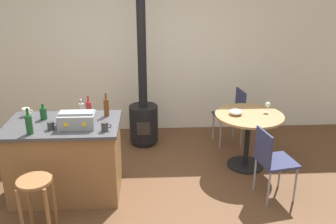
{
  "coord_description": "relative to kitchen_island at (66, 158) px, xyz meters",
  "views": [
    {
      "loc": [
        0.08,
        -3.55,
        2.49
      ],
      "look_at": [
        0.31,
        0.77,
        0.86
      ],
      "focal_mm": 38.91,
      "sensor_mm": 36.0,
      "label": 1
    }
  ],
  "objects": [
    {
      "name": "ground_plane",
      "position": [
        0.92,
        -0.34,
        -0.46
      ],
      "size": [
        8.8,
        8.8,
        0.0
      ],
      "primitive_type": "plane",
      "color": "brown"
    },
    {
      "name": "back_wall",
      "position": [
        0.92,
        1.97,
        0.89
      ],
      "size": [
        8.0,
        0.1,
        2.7
      ],
      "primitive_type": "cube",
      "color": "silver",
      "rests_on": "ground_plane"
    },
    {
      "name": "kitchen_island",
      "position": [
        0.0,
        0.0,
        0.0
      ],
      "size": [
        1.29,
        0.82,
        0.91
      ],
      "color": "olive",
      "rests_on": "ground_plane"
    },
    {
      "name": "wooden_stool",
      "position": [
        -0.14,
        -0.75,
        0.01
      ],
      "size": [
        0.34,
        0.34,
        0.62
      ],
      "color": "olive",
      "rests_on": "ground_plane"
    },
    {
      "name": "dining_table",
      "position": [
        2.32,
        0.53,
        0.12
      ],
      "size": [
        0.91,
        0.91,
        0.76
      ],
      "color": "black",
      "rests_on": "ground_plane"
    },
    {
      "name": "folding_chair_near",
      "position": [
        2.39,
        -0.23,
        0.06
      ],
      "size": [
        0.47,
        0.47,
        0.87
      ],
      "color": "navy",
      "rests_on": "ground_plane"
    },
    {
      "name": "folding_chair_far",
      "position": [
        2.28,
        1.3,
        0.05
      ],
      "size": [
        0.45,
        0.45,
        0.86
      ],
      "color": "navy",
      "rests_on": "ground_plane"
    },
    {
      "name": "wood_stove",
      "position": [
        0.9,
        1.34,
        0.08
      ],
      "size": [
        0.44,
        0.45,
        2.31
      ],
      "color": "black",
      "rests_on": "ground_plane"
    },
    {
      "name": "toolbox",
      "position": [
        0.19,
        -0.12,
        0.54
      ],
      "size": [
        0.39,
        0.25,
        0.18
      ],
      "color": "gray",
      "rests_on": "kitchen_island"
    },
    {
      "name": "bottle_0",
      "position": [
        0.48,
        0.21,
        0.56
      ],
      "size": [
        0.06,
        0.06,
        0.29
      ],
      "color": "#603314",
      "rests_on": "kitchen_island"
    },
    {
      "name": "bottle_1",
      "position": [
        0.29,
        0.14,
        0.56
      ],
      "size": [
        0.06,
        0.06,
        0.28
      ],
      "color": "maroon",
      "rests_on": "kitchen_island"
    },
    {
      "name": "bottle_2",
      "position": [
        -0.24,
        0.14,
        0.53
      ],
      "size": [
        0.08,
        0.08,
        0.19
      ],
      "color": "#194C23",
      "rests_on": "kitchen_island"
    },
    {
      "name": "bottle_3",
      "position": [
        0.18,
        0.26,
        0.53
      ],
      "size": [
        0.06,
        0.06,
        0.2
      ],
      "color": "#B7B2AD",
      "rests_on": "kitchen_island"
    },
    {
      "name": "bottle_4",
      "position": [
        -0.28,
        -0.28,
        0.56
      ],
      "size": [
        0.07,
        0.07,
        0.29
      ],
      "color": "#194C23",
      "rests_on": "kitchen_island"
    },
    {
      "name": "cup_0",
      "position": [
        0.51,
        -0.24,
        0.5
      ],
      "size": [
        0.11,
        0.07,
        0.1
      ],
      "color": "#383838",
      "rests_on": "kitchen_island"
    },
    {
      "name": "cup_1",
      "position": [
        -0.48,
        0.26,
        0.5
      ],
      "size": [
        0.12,
        0.09,
        0.1
      ],
      "color": "white",
      "rests_on": "kitchen_island"
    },
    {
      "name": "cup_2",
      "position": [
        -0.08,
        -0.17,
        0.5
      ],
      "size": [
        0.11,
        0.07,
        0.09
      ],
      "color": "#383838",
      "rests_on": "kitchen_island"
    },
    {
      "name": "cup_3",
      "position": [
        0.06,
        0.14,
        0.49
      ],
      "size": [
        0.11,
        0.07,
        0.08
      ],
      "color": "#DB6651",
      "rests_on": "kitchen_island"
    },
    {
      "name": "wine_glass",
      "position": [
        2.58,
        0.6,
        0.41
      ],
      "size": [
        0.07,
        0.07,
        0.14
      ],
      "color": "silver",
      "rests_on": "dining_table"
    },
    {
      "name": "serving_bowl",
      "position": [
        2.13,
        0.54,
        0.34
      ],
      "size": [
        0.18,
        0.18,
        0.07
      ],
      "primitive_type": "ellipsoid",
      "color": "white",
      "rests_on": "dining_table"
    }
  ]
}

